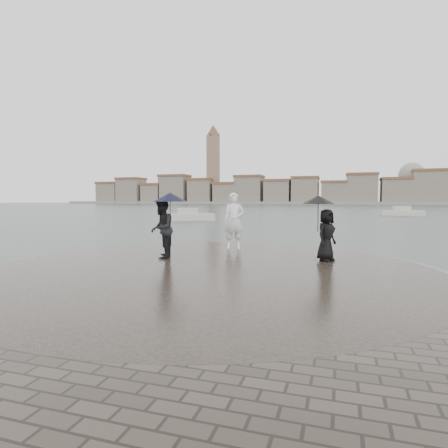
% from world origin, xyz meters
% --- Properties ---
extents(ground, '(400.00, 400.00, 0.00)m').
position_xyz_m(ground, '(0.00, 0.00, 0.00)').
color(ground, '#2B3835').
rests_on(ground, ground).
extents(kerb_ring, '(12.50, 12.50, 0.32)m').
position_xyz_m(kerb_ring, '(0.00, 3.50, 0.16)').
color(kerb_ring, gray).
rests_on(kerb_ring, ground).
extents(quay_tip, '(11.90, 11.90, 0.36)m').
position_xyz_m(quay_tip, '(0.00, 3.50, 0.18)').
color(quay_tip, '#2D261E').
rests_on(quay_tip, ground).
extents(statue, '(0.86, 0.68, 2.07)m').
position_xyz_m(statue, '(-0.42, 7.38, 1.40)').
color(statue, white).
rests_on(statue, quay_tip).
extents(visitor_left, '(1.26, 1.17, 2.04)m').
position_xyz_m(visitor_left, '(-1.89, 4.55, 1.50)').
color(visitor_left, black).
rests_on(visitor_left, quay_tip).
extents(visitor_right, '(1.14, 1.05, 1.95)m').
position_xyz_m(visitor_right, '(2.86, 5.59, 1.46)').
color(visitor_right, black).
rests_on(visitor_right, quay_tip).
extents(far_skyline, '(260.00, 20.00, 37.00)m').
position_xyz_m(far_skyline, '(-6.29, 160.71, 5.61)').
color(far_skyline, gray).
rests_on(far_skyline, ground).
extents(boats, '(34.87, 23.17, 1.50)m').
position_xyz_m(boats, '(6.17, 39.06, 0.38)').
color(boats, beige).
rests_on(boats, ground).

